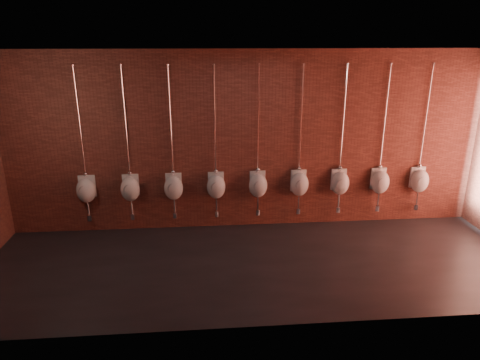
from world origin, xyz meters
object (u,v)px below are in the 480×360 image
object	(u,v)px
urinal_1	(130,188)
urinal_2	(174,187)
urinal_6	(340,182)
urinal_7	(380,181)
urinal_8	(419,180)
urinal_0	(86,189)
urinal_4	(258,184)
urinal_5	(299,183)
urinal_3	(216,185)

from	to	relation	value
urinal_1	urinal_2	world-z (taller)	same
urinal_2	urinal_6	xyz separation A→B (m)	(3.04, 0.00, 0.00)
urinal_7	urinal_8	size ratio (longest dim) A/B	1.00
urinal_0	urinal_8	bearing A→B (deg)	0.00
urinal_4	urinal_8	size ratio (longest dim) A/B	1.00
urinal_1	urinal_5	world-z (taller)	same
urinal_0	urinal_4	bearing A→B (deg)	0.00
urinal_2	urinal_8	distance (m)	4.57
urinal_3	urinal_1	bearing A→B (deg)	180.00
urinal_2	urinal_7	size ratio (longest dim) A/B	1.00
urinal_0	urinal_4	world-z (taller)	same
urinal_5	urinal_8	size ratio (longest dim) A/B	1.00
urinal_8	urinal_2	bearing A→B (deg)	180.00
urinal_4	urinal_7	bearing A→B (deg)	0.00
urinal_4	urinal_3	bearing A→B (deg)	180.00
urinal_0	urinal_1	bearing A→B (deg)	0.00
urinal_0	urinal_6	bearing A→B (deg)	0.00
urinal_1	urinal_5	bearing A→B (deg)	0.00
urinal_0	urinal_6	distance (m)	4.57
urinal_0	urinal_8	distance (m)	6.09
urinal_1	urinal_8	size ratio (longest dim) A/B	1.00
urinal_1	urinal_7	size ratio (longest dim) A/B	1.00
urinal_0	urinal_1	world-z (taller)	same
urinal_5	urinal_8	world-z (taller)	same
urinal_0	urinal_2	world-z (taller)	same
urinal_2	urinal_3	world-z (taller)	same
urinal_5	urinal_8	distance (m)	2.28
urinal_7	urinal_6	bearing A→B (deg)	180.00
urinal_0	urinal_8	size ratio (longest dim) A/B	1.00
urinal_3	urinal_7	world-z (taller)	same
urinal_4	urinal_8	bearing A→B (deg)	0.00
urinal_2	urinal_5	xyz separation A→B (m)	(2.28, 0.00, 0.00)
urinal_1	urinal_4	distance (m)	2.28
urinal_5	urinal_7	xyz separation A→B (m)	(1.52, 0.00, 0.00)
urinal_3	urinal_6	bearing A→B (deg)	0.00
urinal_6	urinal_8	world-z (taller)	same
urinal_6	urinal_4	bearing A→B (deg)	180.00
urinal_8	urinal_1	bearing A→B (deg)	180.00
urinal_3	urinal_7	distance (m)	3.04
urinal_0	urinal_2	distance (m)	1.52
urinal_5	urinal_6	size ratio (longest dim) A/B	1.00
urinal_4	urinal_5	world-z (taller)	same
urinal_1	urinal_5	xyz separation A→B (m)	(3.04, 0.00, 0.00)
urinal_2	urinal_6	size ratio (longest dim) A/B	1.00
urinal_0	urinal_5	size ratio (longest dim) A/B	1.00
urinal_6	urinal_5	bearing A→B (deg)	180.00
urinal_1	urinal_4	size ratio (longest dim) A/B	1.00
urinal_4	urinal_8	distance (m)	3.04
urinal_6	urinal_1	bearing A→B (deg)	180.00
urinal_7	urinal_8	world-z (taller)	same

